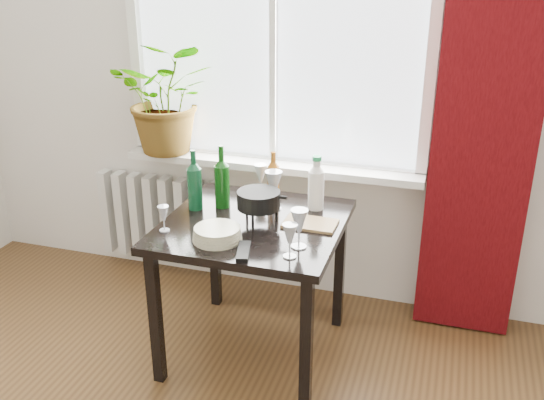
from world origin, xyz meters
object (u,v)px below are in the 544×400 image
(plate_stack, at_px, (217,234))
(cutting_board, at_px, (310,223))
(bottle_amber, at_px, (273,175))
(table, at_px, (254,239))
(wineglass_back_left, at_px, (261,179))
(radiator, at_px, (160,218))
(wine_bottle_right, at_px, (222,176))
(wineglass_back_center, at_px, (274,190))
(fondue_pot, at_px, (259,207))
(cleaning_bottle, at_px, (316,183))
(wineglass_front_right, at_px, (299,228))
(potted_plant, at_px, (168,97))
(wineglass_far_right, at_px, (290,240))
(tv_remote, at_px, (243,251))
(wine_bottle_left, at_px, (194,180))
(wineglass_front_left, at_px, (164,219))

(plate_stack, xyz_separation_m, cutting_board, (0.36, 0.28, -0.02))
(bottle_amber, bearing_deg, table, -90.81)
(wineglass_back_left, bearing_deg, radiator, 160.38)
(wine_bottle_right, height_order, wineglass_back_center, wine_bottle_right)
(wine_bottle_right, height_order, fondue_pot, wine_bottle_right)
(wineglass_back_left, bearing_deg, table, -77.27)
(radiator, xyz_separation_m, cleaning_bottle, (1.10, -0.38, 0.50))
(table, height_order, cleaning_bottle, cleaning_bottle)
(wineglass_front_right, relative_size, cutting_board, 0.73)
(potted_plant, xyz_separation_m, wineglass_far_right, (0.98, -0.89, -0.35))
(wineglass_front_right, bearing_deg, cutting_board, 92.14)
(wineglass_far_right, bearing_deg, fondue_pot, 128.65)
(wineglass_back_center, distance_m, tv_remote, 0.51)
(bottle_amber, bearing_deg, wineglass_far_right, -66.78)
(wineglass_far_right, bearing_deg, wineglass_front_right, 82.53)
(bottle_amber, bearing_deg, fondue_pot, -85.62)
(cutting_board, bearing_deg, wine_bottle_left, 178.09)
(wineglass_back_left, relative_size, plate_stack, 0.75)
(radiator, relative_size, table, 0.94)
(table, xyz_separation_m, plate_stack, (-0.09, -0.24, 0.12))
(cleaning_bottle, xyz_separation_m, tv_remote, (-0.18, -0.57, -0.13))
(plate_stack, relative_size, fondue_pot, 0.95)
(potted_plant, bearing_deg, wine_bottle_left, -53.96)
(wineglass_far_right, bearing_deg, potted_plant, 137.69)
(table, relative_size, tv_remote, 4.87)
(wineglass_far_right, relative_size, wineglass_back_center, 0.75)
(plate_stack, distance_m, cutting_board, 0.46)
(wine_bottle_right, relative_size, wineglass_front_left, 2.59)
(wineglass_front_left, relative_size, fondue_pot, 0.53)
(wineglass_front_left, relative_size, tv_remote, 0.72)
(radiator, xyz_separation_m, tv_remote, (0.92, -0.96, 0.37))
(potted_plant, bearing_deg, wineglass_front_right, -38.53)
(wineglass_far_right, bearing_deg, wine_bottle_left, 148.55)
(wine_bottle_left, distance_m, bottle_amber, 0.42)
(cutting_board, bearing_deg, wine_bottle_right, 169.85)
(wineglass_back_left, distance_m, fondue_pot, 0.37)
(potted_plant, relative_size, fondue_pot, 2.74)
(cleaning_bottle, distance_m, tv_remote, 0.61)
(table, bearing_deg, wine_bottle_right, 147.88)
(potted_plant, distance_m, wineglass_front_right, 1.32)
(table, relative_size, potted_plant, 1.31)
(wine_bottle_left, distance_m, wineglass_front_left, 0.30)
(radiator, bearing_deg, wineglass_front_right, -36.23)
(table, bearing_deg, cleaning_bottle, 44.69)
(wineglass_back_center, relative_size, tv_remote, 1.19)
(wineglass_back_center, bearing_deg, wine_bottle_right, -170.05)
(radiator, bearing_deg, cutting_board, -27.53)
(plate_stack, bearing_deg, cutting_board, 38.41)
(wine_bottle_left, xyz_separation_m, cleaning_bottle, (0.58, 0.18, -0.02))
(wineglass_front_left, bearing_deg, fondue_pot, 29.49)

